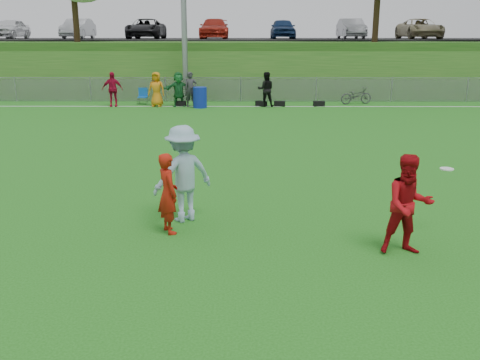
{
  "coord_description": "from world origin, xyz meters",
  "views": [
    {
      "loc": [
        0.16,
        -8.58,
        3.56
      ],
      "look_at": [
        0.1,
        0.5,
        1.05
      ],
      "focal_mm": 40.0,
      "sensor_mm": 36.0,
      "label": 1
    }
  ],
  "objects_px": {
    "recycling_bin": "(200,97)",
    "bicycle": "(356,96)",
    "player_blue": "(183,174)",
    "player_red_center": "(409,205)",
    "player_red_left": "(168,193)",
    "frisbee": "(447,169)"
  },
  "relations": [
    {
      "from": "player_red_left",
      "to": "recycling_bin",
      "type": "height_order",
      "value": "player_red_left"
    },
    {
      "from": "player_blue",
      "to": "frisbee",
      "type": "bearing_deg",
      "value": 138.65
    },
    {
      "from": "player_red_center",
      "to": "bicycle",
      "type": "xyz_separation_m",
      "value": [
        3.07,
        19.27,
        -0.41
      ]
    },
    {
      "from": "player_red_left",
      "to": "bicycle",
      "type": "distance_m",
      "value": 19.68
    },
    {
      "from": "frisbee",
      "to": "bicycle",
      "type": "relative_size",
      "value": 0.14
    },
    {
      "from": "player_blue",
      "to": "bicycle",
      "type": "relative_size",
      "value": 1.13
    },
    {
      "from": "recycling_bin",
      "to": "player_blue",
      "type": "bearing_deg",
      "value": -86.56
    },
    {
      "from": "player_red_left",
      "to": "player_blue",
      "type": "relative_size",
      "value": 0.79
    },
    {
      "from": "frisbee",
      "to": "recycling_bin",
      "type": "relative_size",
      "value": 0.24
    },
    {
      "from": "player_red_left",
      "to": "recycling_bin",
      "type": "relative_size",
      "value": 1.49
    },
    {
      "from": "recycling_bin",
      "to": "bicycle",
      "type": "height_order",
      "value": "recycling_bin"
    },
    {
      "from": "frisbee",
      "to": "recycling_bin",
      "type": "distance_m",
      "value": 17.85
    },
    {
      "from": "frisbee",
      "to": "bicycle",
      "type": "xyz_separation_m",
      "value": [
        2.14,
        18.32,
        -0.77
      ]
    },
    {
      "from": "player_red_center",
      "to": "player_blue",
      "type": "xyz_separation_m",
      "value": [
        -3.86,
        1.59,
        0.1
      ]
    },
    {
      "from": "player_red_center",
      "to": "bicycle",
      "type": "relative_size",
      "value": 1.01
    },
    {
      "from": "frisbee",
      "to": "bicycle",
      "type": "height_order",
      "value": "frisbee"
    },
    {
      "from": "player_red_center",
      "to": "recycling_bin",
      "type": "bearing_deg",
      "value": 102.44
    },
    {
      "from": "player_red_center",
      "to": "player_blue",
      "type": "distance_m",
      "value": 4.18
    },
    {
      "from": "frisbee",
      "to": "bicycle",
      "type": "distance_m",
      "value": 18.46
    },
    {
      "from": "player_blue",
      "to": "recycling_bin",
      "type": "relative_size",
      "value": 1.88
    },
    {
      "from": "player_red_center",
      "to": "frisbee",
      "type": "height_order",
      "value": "player_red_center"
    },
    {
      "from": "recycling_bin",
      "to": "bicycle",
      "type": "distance_m",
      "value": 8.04
    }
  ]
}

